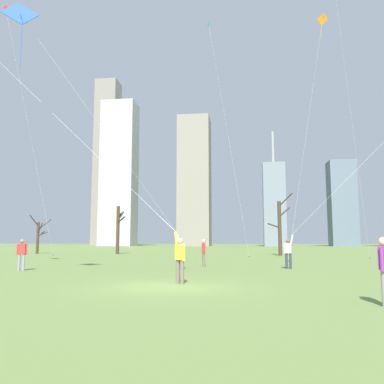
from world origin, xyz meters
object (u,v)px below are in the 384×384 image
(kite_flyer_midfield_center_white, at_px, (125,199))
(bystander_watching_nearby, at_px, (384,267))
(kite_flyer_midfield_left_blue, at_px, (149,204))
(kite_flyer_foreground_right_green, at_px, (338,199))
(bystander_far_off_by_trees, at_px, (204,251))
(bare_tree_right_of_center, at_px, (280,226))
(bystander_strolling_midfield, at_px, (22,253))
(distant_kite_drifting_left_orange, at_px, (320,38))
(distant_kite_drifting_right_teal, at_px, (213,51))
(bare_tree_leftmost, at_px, (118,228))
(bare_tree_far_right_edge, at_px, (38,235))
(distant_kite_high_overhead_red, at_px, (12,41))

(kite_flyer_midfield_center_white, xyz_separation_m, bystander_watching_nearby, (8.03, -5.31, -2.31))
(kite_flyer_midfield_center_white, relative_size, kite_flyer_midfield_left_blue, 1.18)
(kite_flyer_foreground_right_green, bearing_deg, bystander_far_off_by_trees, 165.35)
(kite_flyer_midfield_center_white, height_order, kite_flyer_midfield_left_blue, kite_flyer_midfield_center_white)
(kite_flyer_midfield_center_white, height_order, bare_tree_right_of_center, kite_flyer_midfield_center_white)
(kite_flyer_foreground_right_green, xyz_separation_m, bystander_strolling_midfield, (-16.49, -2.48, -2.86))
(distant_kite_drifting_left_orange, bearing_deg, bystander_strolling_midfield, -141.31)
(kite_flyer_midfield_center_white, distance_m, distant_kite_drifting_right_teal, 34.88)
(distant_kite_drifting_left_orange, distance_m, bare_tree_right_of_center, 18.56)
(distant_kite_drifting_left_orange, height_order, bare_tree_leftmost, distant_kite_drifting_left_orange)
(kite_flyer_foreground_right_green, distance_m, bystander_strolling_midfield, 16.92)
(kite_flyer_midfield_center_white, relative_size, bare_tree_leftmost, 2.45)
(bystander_watching_nearby, bearing_deg, bare_tree_right_of_center, 89.22)
(bystander_watching_nearby, height_order, bare_tree_right_of_center, bare_tree_right_of_center)
(distant_kite_drifting_right_teal, bearing_deg, bystander_watching_nearby, -79.11)
(kite_flyer_midfield_left_blue, height_order, bystander_watching_nearby, kite_flyer_midfield_left_blue)
(distant_kite_drifting_left_orange, bearing_deg, distant_kite_drifting_right_teal, 136.28)
(kite_flyer_midfield_center_white, xyz_separation_m, kite_flyer_foreground_right_green, (9.75, 6.67, 0.55))
(bystander_watching_nearby, height_order, bare_tree_leftmost, bare_tree_leftmost)
(kite_flyer_midfield_left_blue, relative_size, bystander_watching_nearby, 7.19)
(bystander_strolling_midfield, height_order, bare_tree_leftmost, bare_tree_leftmost)
(kite_flyer_midfield_center_white, xyz_separation_m, bare_tree_far_right_edge, (-19.84, 30.21, -1.03))
(distant_kite_drifting_right_teal, xyz_separation_m, bare_tree_far_right_edge, (-21.37, 1.74, -21.12))
(bystander_far_off_by_trees, relative_size, distant_kite_drifting_right_teal, 0.06)
(distant_kite_drifting_left_orange, bearing_deg, bare_tree_far_right_edge, 160.13)
(bystander_watching_nearby, bearing_deg, bystander_far_off_by_trees, 112.33)
(distant_kite_drifting_right_teal, height_order, bare_tree_far_right_edge, distant_kite_drifting_right_teal)
(kite_flyer_midfield_left_blue, distance_m, distant_kite_drifting_right_teal, 31.34)
(distant_kite_drifting_right_teal, xyz_separation_m, distant_kite_high_overhead_red, (-23.42, -2.63, 1.50))
(kite_flyer_midfield_left_blue, relative_size, bystander_strolling_midfield, 7.19)
(kite_flyer_foreground_right_green, bearing_deg, bystander_strolling_midfield, -171.44)
(distant_kite_high_overhead_red, distance_m, distant_kite_drifting_left_orange, 34.66)
(kite_flyer_foreground_right_green, distance_m, bystander_watching_nearby, 12.44)
(distant_kite_drifting_right_teal, xyz_separation_m, bare_tree_right_of_center, (6.95, -0.95, -20.26))
(kite_flyer_midfield_center_white, bearing_deg, bare_tree_leftmost, 108.16)
(kite_flyer_midfield_center_white, bearing_deg, bare_tree_right_of_center, 72.89)
(distant_kite_drifting_right_teal, relative_size, distant_kite_drifting_left_orange, 1.28)
(bystander_strolling_midfield, bearing_deg, bare_tree_right_of_center, 56.91)
(distant_kite_high_overhead_red, bearing_deg, kite_flyer_foreground_right_green, -31.21)
(kite_flyer_midfield_left_blue, height_order, bare_tree_leftmost, kite_flyer_midfield_left_blue)
(kite_flyer_foreground_right_green, xyz_separation_m, bare_tree_far_right_edge, (-29.59, 23.55, -1.58))
(bystander_watching_nearby, distance_m, bare_tree_leftmost, 40.24)
(bystander_watching_nearby, relative_size, bare_tree_leftmost, 0.29)
(kite_flyer_midfield_left_blue, bearing_deg, bystander_watching_nearby, -50.00)
(distant_kite_drifting_right_teal, bearing_deg, bare_tree_leftmost, 169.66)
(kite_flyer_midfield_left_blue, height_order, distant_kite_drifting_right_teal, distant_kite_drifting_right_teal)
(distant_kite_high_overhead_red, bearing_deg, bare_tree_right_of_center, 3.18)
(bystander_far_off_by_trees, xyz_separation_m, bare_tree_far_right_edge, (-22.15, 21.60, 1.28))
(kite_flyer_foreground_right_green, distance_m, bare_tree_leftmost, 31.05)
(kite_flyer_midfield_left_blue, distance_m, bare_tree_far_right_edge, 32.58)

